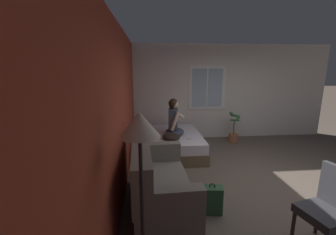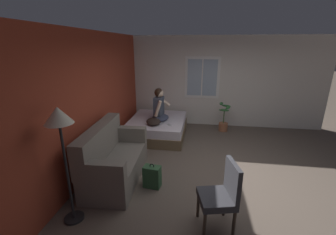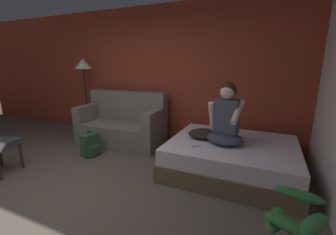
{
  "view_description": "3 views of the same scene",
  "coord_description": "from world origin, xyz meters",
  "px_view_note": "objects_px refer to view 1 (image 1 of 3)",
  "views": [
    {
      "loc": [
        -3.42,
        2.08,
        2.07
      ],
      "look_at": [
        1.03,
        1.69,
        1.06
      ],
      "focal_mm": 24.0,
      "sensor_mm": 36.0,
      "label": 1
    },
    {
      "loc": [
        -3.98,
        0.41,
        2.43
      ],
      "look_at": [
        0.95,
        1.15,
        0.81
      ],
      "focal_mm": 24.0,
      "sensor_mm": 36.0,
      "label": 2
    },
    {
      "loc": [
        2.2,
        -1.65,
        1.63
      ],
      "look_at": [
        0.81,
        1.44,
        0.79
      ],
      "focal_mm": 24.0,
      "sensor_mm": 36.0,
      "label": 3
    }
  ],
  "objects_px": {
    "potted_plant": "(234,132)",
    "floor_lamp": "(140,142)",
    "cell_phone": "(189,139)",
    "couch": "(157,184)",
    "throw_pillow": "(171,136)",
    "side_chair": "(329,207)",
    "bed": "(170,143)",
    "person_seated": "(174,120)",
    "backpack": "(212,200)"
  },
  "relations": [
    {
      "from": "couch",
      "to": "throw_pillow",
      "type": "bearing_deg",
      "value": -12.46
    },
    {
      "from": "bed",
      "to": "potted_plant",
      "type": "xyz_separation_m",
      "value": [
        0.63,
        -1.86,
        0.07
      ]
    },
    {
      "from": "bed",
      "to": "person_seated",
      "type": "xyz_separation_m",
      "value": [
        -0.1,
        -0.09,
        0.6
      ]
    },
    {
      "from": "potted_plant",
      "to": "side_chair",
      "type": "bearing_deg",
      "value": 174.67
    },
    {
      "from": "side_chair",
      "to": "cell_phone",
      "type": "height_order",
      "value": "side_chair"
    },
    {
      "from": "backpack",
      "to": "throw_pillow",
      "type": "distance_m",
      "value": 2.01
    },
    {
      "from": "backpack",
      "to": "bed",
      "type": "bearing_deg",
      "value": 9.06
    },
    {
      "from": "bed",
      "to": "couch",
      "type": "height_order",
      "value": "couch"
    },
    {
      "from": "person_seated",
      "to": "cell_phone",
      "type": "xyz_separation_m",
      "value": [
        -0.34,
        -0.31,
        -0.35
      ]
    },
    {
      "from": "bed",
      "to": "potted_plant",
      "type": "bearing_deg",
      "value": -71.26
    },
    {
      "from": "side_chair",
      "to": "person_seated",
      "type": "distance_m",
      "value": 3.37
    },
    {
      "from": "bed",
      "to": "cell_phone",
      "type": "bearing_deg",
      "value": -137.51
    },
    {
      "from": "bed",
      "to": "cell_phone",
      "type": "height_order",
      "value": "cell_phone"
    },
    {
      "from": "potted_plant",
      "to": "floor_lamp",
      "type": "bearing_deg",
      "value": 148.31
    },
    {
      "from": "couch",
      "to": "cell_phone",
      "type": "relative_size",
      "value": 12.05
    },
    {
      "from": "backpack",
      "to": "cell_phone",
      "type": "xyz_separation_m",
      "value": [
        1.94,
        -0.02,
        0.29
      ]
    },
    {
      "from": "floor_lamp",
      "to": "person_seated",
      "type": "bearing_deg",
      "value": -11.82
    },
    {
      "from": "couch",
      "to": "cell_phone",
      "type": "xyz_separation_m",
      "value": [
        1.79,
        -0.8,
        0.09
      ]
    },
    {
      "from": "side_chair",
      "to": "couch",
      "type": "bearing_deg",
      "value": 64.49
    },
    {
      "from": "couch",
      "to": "throw_pillow",
      "type": "xyz_separation_m",
      "value": [
        1.79,
        -0.4,
        0.16
      ]
    },
    {
      "from": "cell_phone",
      "to": "couch",
      "type": "bearing_deg",
      "value": -156.48
    },
    {
      "from": "bed",
      "to": "throw_pillow",
      "type": "relative_size",
      "value": 3.83
    },
    {
      "from": "floor_lamp",
      "to": "couch",
      "type": "bearing_deg",
      "value": -9.36
    },
    {
      "from": "side_chair",
      "to": "backpack",
      "type": "bearing_deg",
      "value": 55.87
    },
    {
      "from": "couch",
      "to": "backpack",
      "type": "relative_size",
      "value": 3.79
    },
    {
      "from": "side_chair",
      "to": "cell_phone",
      "type": "xyz_separation_m",
      "value": [
        2.7,
        1.11,
        -0.05
      ]
    },
    {
      "from": "bed",
      "to": "potted_plant",
      "type": "relative_size",
      "value": 2.16
    },
    {
      "from": "person_seated",
      "to": "backpack",
      "type": "height_order",
      "value": "person_seated"
    },
    {
      "from": "person_seated",
      "to": "backpack",
      "type": "distance_m",
      "value": 2.38
    },
    {
      "from": "couch",
      "to": "floor_lamp",
      "type": "bearing_deg",
      "value": 170.64
    },
    {
      "from": "couch",
      "to": "cell_phone",
      "type": "height_order",
      "value": "couch"
    },
    {
      "from": "backpack",
      "to": "potted_plant",
      "type": "xyz_separation_m",
      "value": [
        3.0,
        -1.48,
        0.11
      ]
    },
    {
      "from": "person_seated",
      "to": "backpack",
      "type": "relative_size",
      "value": 1.91
    },
    {
      "from": "couch",
      "to": "throw_pillow",
      "type": "distance_m",
      "value": 1.84
    },
    {
      "from": "backpack",
      "to": "floor_lamp",
      "type": "distance_m",
      "value": 1.83
    },
    {
      "from": "person_seated",
      "to": "backpack",
      "type": "xyz_separation_m",
      "value": [
        -2.28,
        -0.29,
        -0.64
      ]
    },
    {
      "from": "bed",
      "to": "potted_plant",
      "type": "distance_m",
      "value": 1.96
    },
    {
      "from": "potted_plant",
      "to": "couch",
      "type": "bearing_deg",
      "value": 141.63
    },
    {
      "from": "bed",
      "to": "couch",
      "type": "xyz_separation_m",
      "value": [
        -2.23,
        0.4,
        0.16
      ]
    },
    {
      "from": "throw_pillow",
      "to": "cell_phone",
      "type": "distance_m",
      "value": 0.41
    },
    {
      "from": "bed",
      "to": "backpack",
      "type": "relative_size",
      "value": 4.01
    },
    {
      "from": "person_seated",
      "to": "throw_pillow",
      "type": "distance_m",
      "value": 0.45
    },
    {
      "from": "bed",
      "to": "side_chair",
      "type": "height_order",
      "value": "side_chair"
    },
    {
      "from": "backpack",
      "to": "potted_plant",
      "type": "bearing_deg",
      "value": -26.22
    },
    {
      "from": "side_chair",
      "to": "potted_plant",
      "type": "bearing_deg",
      "value": -5.33
    },
    {
      "from": "cell_phone",
      "to": "person_seated",
      "type": "bearing_deg",
      "value": 89.96
    },
    {
      "from": "floor_lamp",
      "to": "cell_phone",
      "type": "bearing_deg",
      "value": -18.77
    },
    {
      "from": "cell_phone",
      "to": "potted_plant",
      "type": "relative_size",
      "value": 0.17
    },
    {
      "from": "couch",
      "to": "floor_lamp",
      "type": "distance_m",
      "value": 1.52
    },
    {
      "from": "backpack",
      "to": "floor_lamp",
      "type": "bearing_deg",
      "value": 134.69
    }
  ]
}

